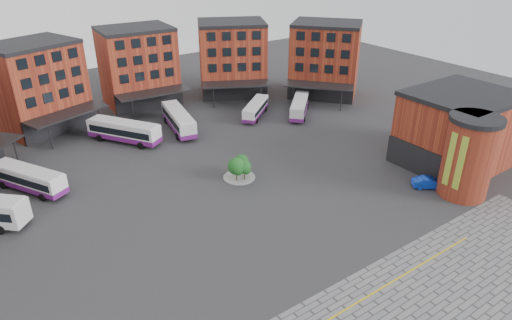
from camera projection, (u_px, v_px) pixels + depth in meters
ground at (281, 223)px, 52.86m from camera, size 160.00×160.00×0.00m
yellow_line at (388, 284)px, 43.64m from camera, size 26.00×0.15×0.02m
main_building at (117, 88)px, 75.13m from camera, size 94.14×42.48×14.60m
east_building at (460, 133)px, 63.01m from camera, size 17.40×15.40×10.60m
tree_island at (240, 166)px, 61.53m from camera, size 4.40×4.40×3.42m
bus_b at (28, 179)px, 58.87m from camera, size 7.72×11.10×3.17m
bus_c at (124, 131)px, 72.49m from camera, size 9.06×11.82×3.46m
bus_d at (179, 120)px, 76.92m from camera, size 5.05×12.45×3.42m
bus_e at (256, 109)px, 82.79m from camera, size 8.98×7.92×2.75m
bus_f at (300, 106)px, 83.51m from camera, size 9.39×9.23×3.01m
blue_car at (430, 183)px, 59.87m from camera, size 4.53×4.06×1.49m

